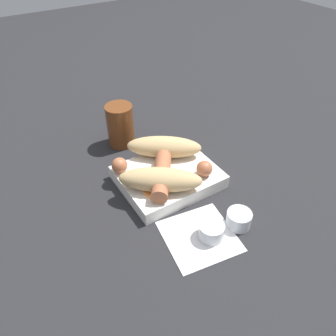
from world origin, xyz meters
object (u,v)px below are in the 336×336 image
object	(u,v)px
condiment_cup_far	(239,220)
drink_glass	(120,125)
food_tray	(168,177)
condiment_cup_near	(211,232)
bread_roll	(162,162)
sausage	(162,167)

from	to	relation	value
condiment_cup_far	drink_glass	bearing A→B (deg)	100.83
food_tray	condiment_cup_near	xyz separation A→B (m)	(-0.01, -0.17, -0.00)
condiment_cup_far	drink_glass	size ratio (longest dim) A/B	0.45
food_tray	bread_roll	distance (m)	0.04
condiment_cup_far	drink_glass	xyz separation A→B (m)	(-0.07, 0.36, 0.04)
sausage	drink_glass	bearing A→B (deg)	92.08
sausage	condiment_cup_far	distance (m)	0.19
food_tray	condiment_cup_far	distance (m)	0.18
condiment_cup_near	condiment_cup_far	xyz separation A→B (m)	(0.06, -0.00, 0.00)
food_tray	bread_roll	bearing A→B (deg)	131.44
sausage	condiment_cup_far	world-z (taller)	sausage
food_tray	condiment_cup_near	bearing A→B (deg)	-94.39
condiment_cup_far	condiment_cup_near	bearing A→B (deg)	175.61
drink_glass	condiment_cup_far	bearing A→B (deg)	-79.17
condiment_cup_near	drink_glass	world-z (taller)	drink_glass
bread_roll	drink_glass	size ratio (longest dim) A/B	2.20
food_tray	sausage	distance (m)	0.03
food_tray	drink_glass	xyz separation A→B (m)	(-0.02, 0.18, 0.04)
sausage	condiment_cup_near	distance (m)	0.17
condiment_cup_near	drink_glass	xyz separation A→B (m)	(-0.01, 0.35, 0.04)
condiment_cup_near	condiment_cup_far	bearing A→B (deg)	-4.39
food_tray	bread_roll	world-z (taller)	bread_roll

